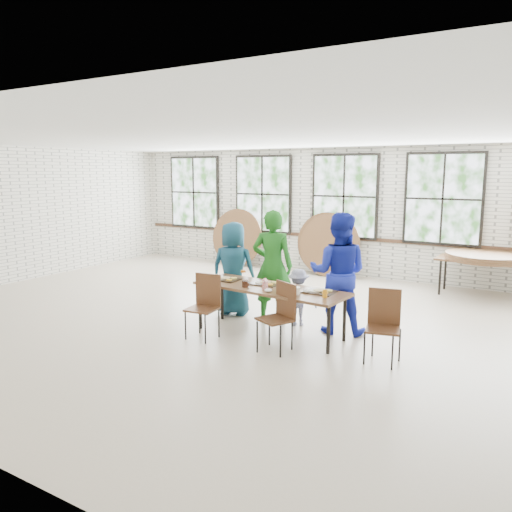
{
  "coord_description": "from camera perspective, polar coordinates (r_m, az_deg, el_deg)",
  "views": [
    {
      "loc": [
        4.22,
        -6.68,
        2.45
      ],
      "look_at": [
        0.0,
        0.4,
        1.05
      ],
      "focal_mm": 35.0,
      "sensor_mm": 36.0,
      "label": 1
    }
  ],
  "objects": [
    {
      "name": "chair_near_left",
      "position": [
        7.47,
        -5.83,
        -5.08
      ],
      "size": [
        0.46,
        0.45,
        0.95
      ],
      "rotation": [
        0.0,
        0.0,
        0.11
      ],
      "color": "#502F1A",
      "rests_on": "ground"
    },
    {
      "name": "chair_spare",
      "position": [
        6.72,
        14.38,
        -7.01
      ],
      "size": [
        0.5,
        0.49,
        0.95
      ],
      "rotation": [
        0.0,
        0.0,
        0.24
      ],
      "color": "#502F1A",
      "rests_on": "ground"
    },
    {
      "name": "round_tops_stacked",
      "position": [
        10.74,
        24.78,
        -0.07
      ],
      "size": [
        1.5,
        1.5,
        0.13
      ],
      "color": "brown",
      "rests_on": "storage_table"
    },
    {
      "name": "room",
      "position": [
        11.91,
        10.06,
        6.51
      ],
      "size": [
        12.0,
        12.0,
        12.0
      ],
      "color": "#C0AE98",
      "rests_on": "ground"
    },
    {
      "name": "adult_blue",
      "position": [
        7.68,
        9.4,
        -1.95
      ],
      "size": [
        1.04,
        0.89,
        1.85
      ],
      "primitive_type": "imported",
      "rotation": [
        0.0,
        0.0,
        3.37
      ],
      "color": "#1825A8",
      "rests_on": "ground"
    },
    {
      "name": "dining_table",
      "position": [
        7.5,
        1.58,
        -3.95
      ],
      "size": [
        2.47,
        1.02,
        0.74
      ],
      "rotation": [
        0.0,
        0.0,
        -0.1
      ],
      "color": "brown",
      "rests_on": "ground"
    },
    {
      "name": "round_tops_leaning",
      "position": [
        12.26,
        4.52,
        1.57
      ],
      "size": [
        4.09,
        0.35,
        1.5
      ],
      "color": "brown",
      "rests_on": "ground"
    },
    {
      "name": "chair_near_right",
      "position": [
        6.9,
        2.82,
        -6.28
      ],
      "size": [
        0.55,
        0.54,
        0.95
      ],
      "rotation": [
        0.0,
        0.0,
        -0.44
      ],
      "color": "#502F1A",
      "rests_on": "ground"
    },
    {
      "name": "toddler",
      "position": [
        8.04,
        4.86,
        -4.72
      ],
      "size": [
        0.67,
        0.51,
        0.92
      ],
      "primitive_type": "imported",
      "rotation": [
        0.0,
        0.0,
        3.45
      ],
      "color": "#161947",
      "rests_on": "ground"
    },
    {
      "name": "adult_green",
      "position": [
        8.15,
        1.9,
        -1.16
      ],
      "size": [
        0.77,
        0.62,
        1.85
      ],
      "primitive_type": "imported",
      "rotation": [
        0.0,
        0.0,
        3.44
      ],
      "color": "#1B621A",
      "rests_on": "ground"
    },
    {
      "name": "storage_table",
      "position": [
        10.75,
        24.73,
        -0.69
      ],
      "size": [
        1.83,
        0.82,
        0.74
      ],
      "rotation": [
        0.0,
        0.0,
        -0.04
      ],
      "color": "brown",
      "rests_on": "ground"
    },
    {
      "name": "adult_teal",
      "position": [
        8.57,
        -2.6,
        -1.44
      ],
      "size": [
        0.88,
        0.68,
        1.61
      ],
      "primitive_type": "imported",
      "rotation": [
        0.0,
        0.0,
        3.38
      ],
      "color": "navy",
      "rests_on": "ground"
    },
    {
      "name": "tabletop_clutter",
      "position": [
        7.4,
        2.27,
        -3.53
      ],
      "size": [
        2.07,
        0.63,
        0.11
      ],
      "color": "black",
      "rests_on": "dining_table"
    }
  ]
}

